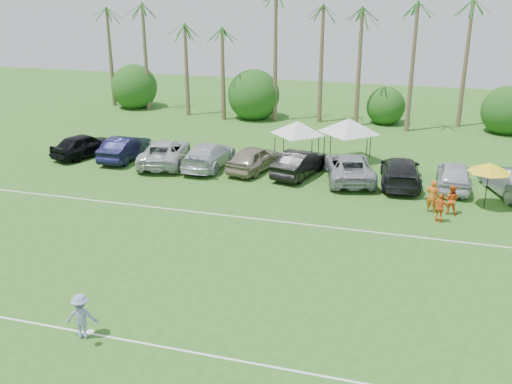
# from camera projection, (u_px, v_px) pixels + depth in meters

# --- Properties ---
(ground) EXTENTS (120.00, 120.00, 0.00)m
(ground) POSITION_uv_depth(u_px,v_px,m) (105.00, 377.00, 18.50)
(ground) COLOR #2F611D
(ground) RESTS_ON ground
(field_lines) EXTENTS (80.00, 12.10, 0.01)m
(field_lines) POSITION_uv_depth(u_px,v_px,m) (197.00, 266.00, 25.70)
(field_lines) COLOR white
(field_lines) RESTS_ON ground
(palm_tree_0) EXTENTS (2.40, 2.40, 8.90)m
(palm_tree_0) POSITION_uv_depth(u_px,v_px,m) (99.00, 32.00, 55.91)
(palm_tree_0) COLOR brown
(palm_tree_0) RESTS_ON ground
(palm_tree_1) EXTENTS (2.40, 2.40, 9.90)m
(palm_tree_1) POSITION_uv_depth(u_px,v_px,m) (145.00, 23.00, 54.30)
(palm_tree_1) COLOR brown
(palm_tree_1) RESTS_ON ground
(palm_tree_2) EXTENTS (2.40, 2.40, 10.90)m
(palm_tree_2) POSITION_uv_depth(u_px,v_px,m) (194.00, 15.00, 52.69)
(palm_tree_2) COLOR brown
(palm_tree_2) RESTS_ON ground
(palm_tree_3) EXTENTS (2.40, 2.40, 11.90)m
(palm_tree_3) POSITION_uv_depth(u_px,v_px,m) (234.00, 5.00, 51.35)
(palm_tree_3) COLOR brown
(palm_tree_3) RESTS_ON ground
(palm_tree_4) EXTENTS (2.40, 2.40, 8.90)m
(palm_tree_4) POSITION_uv_depth(u_px,v_px,m) (277.00, 36.00, 51.19)
(palm_tree_4) COLOR brown
(palm_tree_4) RESTS_ON ground
(palm_tree_5) EXTENTS (2.40, 2.40, 9.90)m
(palm_tree_5) POSITION_uv_depth(u_px,v_px,m) (321.00, 27.00, 49.84)
(palm_tree_5) COLOR brown
(palm_tree_5) RESTS_ON ground
(palm_tree_6) EXTENTS (2.40, 2.40, 10.90)m
(palm_tree_6) POSITION_uv_depth(u_px,v_px,m) (368.00, 17.00, 48.49)
(palm_tree_6) COLOR brown
(palm_tree_6) RESTS_ON ground
(palm_tree_7) EXTENTS (2.40, 2.40, 11.90)m
(palm_tree_7) POSITION_uv_depth(u_px,v_px,m) (418.00, 8.00, 47.15)
(palm_tree_7) COLOR brown
(palm_tree_7) RESTS_ON ground
(palm_tree_8) EXTENTS (2.40, 2.40, 8.90)m
(palm_tree_8) POSITION_uv_depth(u_px,v_px,m) (478.00, 41.00, 46.73)
(palm_tree_8) COLOR brown
(palm_tree_8) RESTS_ON ground
(bush_tree_0) EXTENTS (4.00, 4.00, 4.00)m
(bush_tree_0) POSITION_uv_depth(u_px,v_px,m) (136.00, 89.00, 57.99)
(bush_tree_0) COLOR brown
(bush_tree_0) RESTS_ON ground
(bush_tree_1) EXTENTS (4.00, 4.00, 4.00)m
(bush_tree_1) POSITION_uv_depth(u_px,v_px,m) (259.00, 96.00, 54.58)
(bush_tree_1) COLOR brown
(bush_tree_1) RESTS_ON ground
(bush_tree_2) EXTENTS (4.00, 4.00, 4.00)m
(bush_tree_2) POSITION_uv_depth(u_px,v_px,m) (386.00, 103.00, 51.43)
(bush_tree_2) COLOR brown
(bush_tree_2) RESTS_ON ground
(bush_tree_3) EXTENTS (4.00, 4.00, 4.00)m
(bush_tree_3) POSITION_uv_depth(u_px,v_px,m) (505.00, 109.00, 48.81)
(bush_tree_3) COLOR brown
(bush_tree_3) RESTS_ON ground
(sideline_player_a) EXTENTS (0.75, 0.56, 1.87)m
(sideline_player_a) POSITION_uv_depth(u_px,v_px,m) (432.00, 196.00, 31.46)
(sideline_player_a) COLOR #DA5C18
(sideline_player_a) RESTS_ON ground
(sideline_player_b) EXTENTS (0.91, 0.76, 1.68)m
(sideline_player_b) POSITION_uv_depth(u_px,v_px,m) (451.00, 200.00, 31.25)
(sideline_player_b) COLOR #DD5218
(sideline_player_b) RESTS_ON ground
(sideline_player_c) EXTENTS (1.01, 0.71, 1.60)m
(sideline_player_c) POSITION_uv_depth(u_px,v_px,m) (440.00, 208.00, 30.19)
(sideline_player_c) COLOR orange
(sideline_player_c) RESTS_ON ground
(canopy_tent_left) EXTENTS (4.07, 4.07, 3.30)m
(canopy_tent_left) POSITION_uv_depth(u_px,v_px,m) (298.00, 121.00, 40.18)
(canopy_tent_left) COLOR black
(canopy_tent_left) RESTS_ON ground
(canopy_tent_right) EXTENTS (4.48, 4.48, 3.63)m
(canopy_tent_right) POSITION_uv_depth(u_px,v_px,m) (349.00, 118.00, 39.76)
(canopy_tent_right) COLOR black
(canopy_tent_right) RESTS_ON ground
(market_umbrella) EXTENTS (2.39, 2.39, 2.66)m
(market_umbrella) POSITION_uv_depth(u_px,v_px,m) (490.00, 167.00, 31.61)
(market_umbrella) COLOR black
(market_umbrella) RESTS_ON ground
(frisbee_player) EXTENTS (1.30, 0.97, 1.74)m
(frisbee_player) POSITION_uv_depth(u_px,v_px,m) (82.00, 316.00, 20.27)
(frisbee_player) COLOR #8288B9
(frisbee_player) RESTS_ON ground
(parked_car_0) EXTENTS (3.61, 5.42, 1.71)m
(parked_car_0) POSITION_uv_depth(u_px,v_px,m) (84.00, 145.00, 41.65)
(parked_car_0) COLOR black
(parked_car_0) RESTS_ON ground
(parked_car_1) EXTENTS (1.92, 5.24, 1.71)m
(parked_car_1) POSITION_uv_depth(u_px,v_px,m) (125.00, 148.00, 40.96)
(parked_car_1) COLOR black
(parked_car_1) RESTS_ON ground
(parked_car_2) EXTENTS (4.11, 6.63, 1.71)m
(parked_car_2) POSITION_uv_depth(u_px,v_px,m) (165.00, 152.00, 39.91)
(parked_car_2) COLOR #B7B9BB
(parked_car_2) RESTS_ON ground
(parked_car_3) EXTENTS (2.41, 5.91, 1.71)m
(parked_car_3) POSITION_uv_depth(u_px,v_px,m) (209.00, 155.00, 39.23)
(parked_car_3) COLOR #B9BAC1
(parked_car_3) RESTS_ON ground
(parked_car_4) EXTENTS (3.03, 5.34, 1.71)m
(parked_car_4) POSITION_uv_depth(u_px,v_px,m) (254.00, 158.00, 38.47)
(parked_car_4) COLOR gray
(parked_car_4) RESTS_ON ground
(parked_car_5) EXTENTS (3.02, 5.48, 1.71)m
(parked_car_5) POSITION_uv_depth(u_px,v_px,m) (300.00, 163.00, 37.52)
(parked_car_5) COLOR black
(parked_car_5) RESTS_ON ground
(parked_car_6) EXTENTS (4.27, 6.67, 1.71)m
(parked_car_6) POSITION_uv_depth(u_px,v_px,m) (349.00, 167.00, 36.68)
(parked_car_6) COLOR #94959D
(parked_car_6) RESTS_ON ground
(parked_car_7) EXTENTS (2.93, 6.10, 1.71)m
(parked_car_7) POSITION_uv_depth(u_px,v_px,m) (400.00, 171.00, 35.88)
(parked_car_7) COLOR black
(parked_car_7) RESTS_ON ground
(parked_car_8) EXTENTS (2.11, 5.06, 1.71)m
(parked_car_8) POSITION_uv_depth(u_px,v_px,m) (454.00, 175.00, 35.14)
(parked_car_8) COLOR silver
(parked_car_8) RESTS_ON ground
(parked_car_9) EXTENTS (3.41, 5.51, 1.71)m
(parked_car_9) POSITION_uv_depth(u_px,v_px,m) (511.00, 181.00, 34.02)
(parked_car_9) COLOR gray
(parked_car_9) RESTS_ON ground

